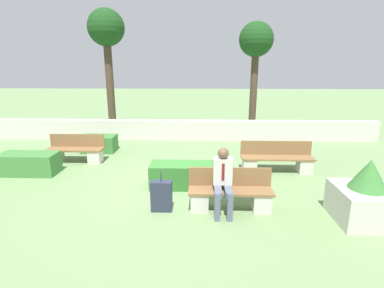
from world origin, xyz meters
TOP-DOWN VIEW (x-y plane):
  - ground_plane at (0.00, 0.00)m, footprint 60.00×60.00m
  - perimeter_wall at (0.00, 4.53)m, footprint 14.92×0.30m
  - bench_front at (1.20, -1.34)m, footprint 1.72×0.48m
  - bench_left_side at (-3.22, 1.60)m, footprint 1.68×0.48m
  - bench_right_side at (2.71, 0.93)m, footprint 1.98×0.48m
  - person_seated_man at (1.03, -1.48)m, footprint 0.38×0.64m
  - hedge_block_near_left at (-4.10, 0.57)m, footprint 1.54×0.68m
  - hedge_block_near_right at (-2.90, 2.78)m, footprint 1.13×0.72m
  - hedge_block_mid_left at (0.37, -0.19)m, footprint 2.00×0.67m
  - planter_corner_left at (3.72, -1.74)m, footprint 1.09×1.09m
  - suitcase at (-0.20, -1.45)m, footprint 0.43×0.20m
  - tree_leftmost at (-3.40, 6.16)m, footprint 1.54×1.54m
  - tree_center_left at (2.85, 6.04)m, footprint 1.42×1.42m

SIDE VIEW (x-z plane):
  - ground_plane at x=0.00m, z-range 0.00..0.00m
  - hedge_block_near_right at x=-2.90m, z-range 0.00..0.56m
  - hedge_block_near_left at x=-4.10m, z-range 0.00..0.58m
  - hedge_block_mid_left at x=0.37m, z-range 0.00..0.58m
  - bench_left_side at x=-3.22m, z-range -0.10..0.73m
  - bench_front at x=1.20m, z-range -0.10..0.74m
  - suitcase at x=-0.20m, z-range -0.10..0.74m
  - bench_right_side at x=2.71m, z-range -0.09..0.75m
  - perimeter_wall at x=0.00m, z-range 0.00..0.79m
  - planter_corner_left at x=3.72m, z-range -0.12..1.10m
  - person_seated_man at x=1.03m, z-range 0.07..1.40m
  - tree_center_left at x=2.85m, z-range 1.38..5.99m
  - tree_leftmost at x=-3.40m, z-range 1.56..6.72m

